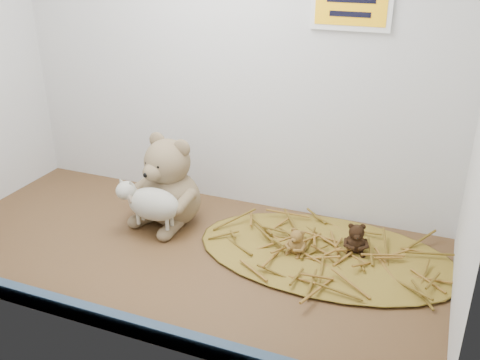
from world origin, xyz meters
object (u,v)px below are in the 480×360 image
at_px(main_teddy, 170,180).
at_px(mini_teddy_tan, 297,240).
at_px(mini_teddy_brown, 356,237).
at_px(toy_lamb, 154,204).

distance_m(main_teddy, mini_teddy_tan, 0.36).
relative_size(main_teddy, mini_teddy_brown, 3.21).
height_order(main_teddy, toy_lamb, main_teddy).
distance_m(toy_lamb, mini_teddy_brown, 0.48).
distance_m(main_teddy, toy_lamb, 0.09).
height_order(main_teddy, mini_teddy_tan, main_teddy).
bearing_deg(toy_lamb, main_teddy, 90.00).
xyz_separation_m(main_teddy, toy_lamb, (-0.00, -0.08, -0.03)).
height_order(main_teddy, mini_teddy_brown, main_teddy).
relative_size(main_teddy, mini_teddy_tan, 3.76).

